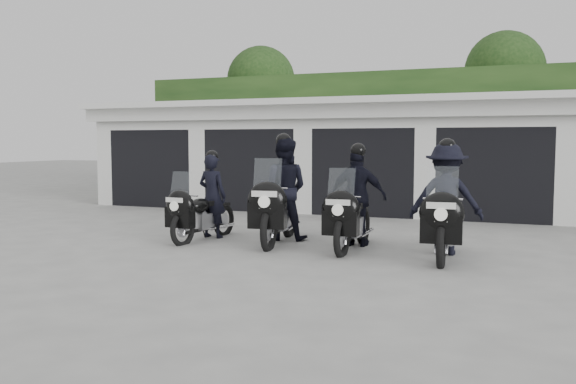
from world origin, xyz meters
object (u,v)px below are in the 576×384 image
(police_bike_d, at_px, (445,205))
(police_bike_a, at_px, (204,203))
(police_bike_b, at_px, (281,195))
(police_bike_c, at_px, (355,202))

(police_bike_d, bearing_deg, police_bike_a, 175.57)
(police_bike_a, height_order, police_bike_d, police_bike_d)
(police_bike_a, relative_size, police_bike_b, 0.84)
(police_bike_c, distance_m, police_bike_d, 1.60)
(police_bike_b, relative_size, police_bike_c, 1.09)
(police_bike_a, relative_size, police_bike_c, 0.92)
(police_bike_b, bearing_deg, police_bike_d, -15.58)
(police_bike_d, bearing_deg, police_bike_b, 169.11)
(police_bike_b, distance_m, police_bike_d, 3.07)
(police_bike_a, xyz_separation_m, police_bike_c, (2.92, 0.18, 0.11))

